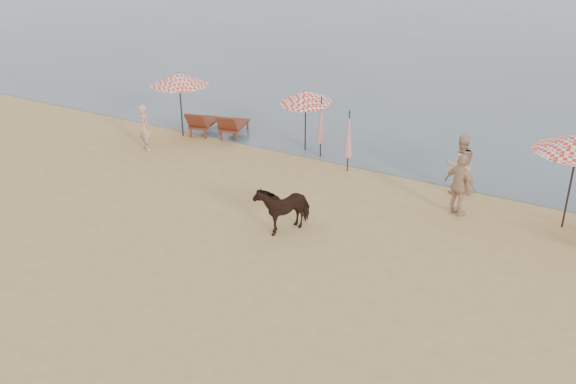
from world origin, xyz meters
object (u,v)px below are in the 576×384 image
at_px(umbrella_open_left_a, 179,79).
at_px(cow, 283,206).
at_px(lounger_cluster_left, 217,124).
at_px(beachgoer_right_b, 460,185).
at_px(beachgoer_right_a, 460,164).
at_px(umbrella_open_left_b, 306,97).
at_px(beachgoer_left, 145,127).
at_px(umbrella_closed_right, 321,120).
at_px(umbrella_closed_left, 349,134).

height_order(umbrella_open_left_a, cow, umbrella_open_left_a).
xyz_separation_m(lounger_cluster_left, cow, (6.14, -5.40, 0.18)).
bearing_deg(beachgoer_right_b, beachgoer_right_a, -49.50).
height_order(umbrella_open_left_b, beachgoer_left, umbrella_open_left_b).
height_order(umbrella_closed_right, beachgoer_right_a, umbrella_closed_right).
bearing_deg(umbrella_closed_right, cow, -73.22).
bearing_deg(umbrella_open_left_a, umbrella_open_left_b, 16.73).
height_order(umbrella_open_left_b, beachgoer_right_b, umbrella_open_left_b).
distance_m(umbrella_closed_left, cow, 4.73).
bearing_deg(umbrella_closed_right, umbrella_open_left_b, 160.44).
height_order(umbrella_open_left_b, umbrella_closed_left, umbrella_open_left_b).
bearing_deg(cow, lounger_cluster_left, 161.56).
distance_m(umbrella_open_left_b, beachgoer_right_b, 6.90).
distance_m(beachgoer_left, beachgoer_right_b, 11.50).
bearing_deg(umbrella_open_left_b, umbrella_closed_left, -47.89).
height_order(umbrella_open_left_a, beachgoer_left, umbrella_open_left_a).
bearing_deg(umbrella_open_left_b, umbrella_open_left_a, 167.75).
height_order(beachgoer_left, beachgoer_right_b, beachgoer_right_b).
xyz_separation_m(umbrella_open_left_b, beachgoer_right_b, (6.37, -2.41, -1.10)).
bearing_deg(beachgoer_left, beachgoer_right_b, -153.85).
bearing_deg(beachgoer_right_b, beachgoer_left, 26.25).
relative_size(umbrella_closed_left, beachgoer_right_b, 1.15).
xyz_separation_m(umbrella_open_left_a, umbrella_closed_left, (7.09, -0.03, -0.94)).
relative_size(lounger_cluster_left, beachgoer_left, 1.42).
distance_m(cow, beachgoer_right_b, 5.15).
bearing_deg(cow, beachgoer_left, -178.03).
relative_size(cow, beachgoer_right_b, 0.85).
distance_m(umbrella_open_left_b, umbrella_closed_right, 1.06).
bearing_deg(umbrella_closed_left, umbrella_open_left_b, 155.44).
relative_size(umbrella_open_left_a, beachgoer_right_a, 1.30).
relative_size(umbrella_open_left_a, beachgoer_right_b, 1.34).
distance_m(umbrella_closed_left, beachgoer_right_a, 3.77).
distance_m(umbrella_closed_left, umbrella_closed_right, 1.58).
distance_m(umbrella_closed_right, beachgoer_right_b, 6.01).
height_order(cow, beachgoer_right_a, beachgoer_right_a).
bearing_deg(beachgoer_right_a, umbrella_closed_right, -36.01).
bearing_deg(cow, umbrella_closed_left, 115.58).
bearing_deg(beachgoer_left, umbrella_open_left_a, -72.43).
height_order(umbrella_closed_left, beachgoer_right_b, umbrella_closed_left).
relative_size(lounger_cluster_left, beachgoer_right_b, 1.29).
bearing_deg(cow, beachgoer_right_b, 62.32).
xyz_separation_m(beachgoer_left, beachgoer_right_a, (11.05, 1.90, 0.11)).
bearing_deg(umbrella_closed_left, cow, -87.28).
bearing_deg(beachgoer_left, umbrella_closed_left, -141.90).
distance_m(lounger_cluster_left, beachgoer_right_b, 10.34).
height_order(umbrella_open_left_b, umbrella_closed_right, umbrella_open_left_b).
bearing_deg(umbrella_closed_right, lounger_cluster_left, -179.92).
relative_size(cow, beachgoer_left, 0.93).
height_order(umbrella_open_left_b, beachgoer_right_a, umbrella_open_left_b).
bearing_deg(umbrella_open_left_a, cow, -27.18).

